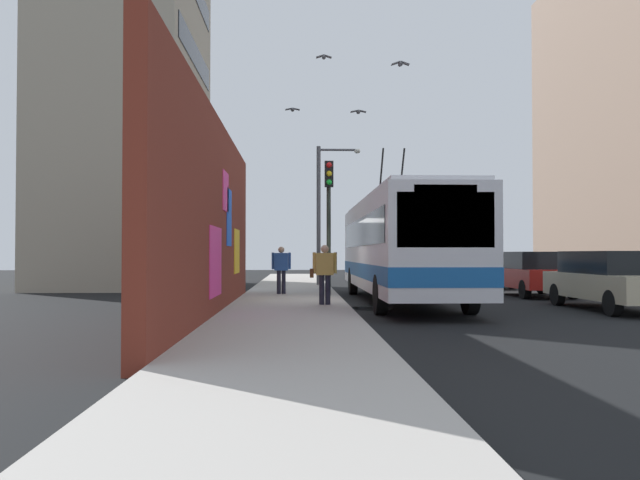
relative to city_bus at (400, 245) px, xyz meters
name	(u,v)px	position (x,y,z in m)	size (l,w,h in m)	color
ground_plane	(344,304)	(-0.69, 1.80, -1.79)	(80.00, 80.00, 0.00)	black
sidewalk_slab	(290,302)	(-0.69, 3.40, -1.72)	(48.00, 3.20, 0.15)	#ADA8A0
graffiti_wall	(214,219)	(-4.41, 5.15, 0.55)	(14.56, 0.32, 4.69)	maroon
building_far_left	(131,72)	(10.20, 11.00, 8.21)	(10.07, 6.07, 20.00)	#9E937F
city_bus	(400,245)	(0.00, 0.00, 0.00)	(12.23, 2.51, 5.00)	silver
parked_car_champagne	(611,279)	(-2.88, -5.20, -0.96)	(4.89, 1.82, 1.58)	#C6B793
parked_car_red	(534,273)	(2.66, -5.20, -0.96)	(4.06, 1.84, 1.58)	#B21E19
parked_car_dark_gray	(481,268)	(9.03, -5.20, -0.96)	(4.86, 1.92, 1.58)	#38383D
pedestrian_at_curb	(324,270)	(-2.56, 2.45, -0.72)	(0.22, 0.73, 1.60)	#1E1E2D
pedestrian_midblock	(281,266)	(1.98, 3.72, -0.71)	(0.22, 0.65, 1.60)	#1E1E2D
traffic_light	(329,205)	(1.06, 2.15, 1.30)	(0.49, 0.28, 4.40)	#2D382D
street_lamp	(324,204)	(8.19, 2.01, 1.90)	(0.44, 1.94, 6.09)	#4C4C51
flying_pigeons	(358,68)	(1.41, 1.14, 5.93)	(8.11, 4.87, 2.78)	#47474C
curbside_puddle	(369,308)	(-2.10, 1.20, -1.79)	(1.32, 1.32, 0.00)	black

